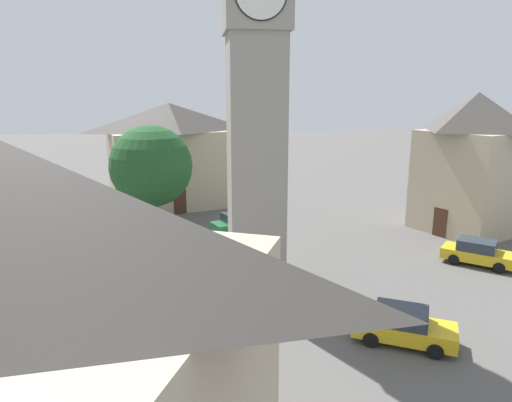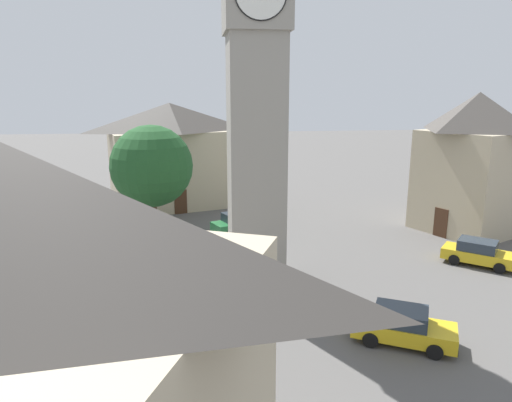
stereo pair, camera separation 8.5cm
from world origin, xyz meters
name	(u,v)px [view 1 (the left image)]	position (x,y,z in m)	size (l,w,h in m)	color
ground_plane	(256,282)	(0.00, 0.00, 0.00)	(200.00, 200.00, 0.00)	#565451
clock_tower	(256,21)	(0.00, 0.00, 13.53)	(4.24, 4.24, 23.09)	gray
car_blue_kerb	(239,223)	(0.02, 9.34, 0.76)	(4.46, 3.17, 1.53)	#236B38
car_silver_kerb	(478,253)	(13.66, 0.78, 0.76)	(4.20, 4.00, 1.53)	gold
car_red_corner	(53,274)	(-10.77, 0.73, 0.76)	(4.44, 2.80, 1.53)	silver
car_white_side	(403,326)	(5.17, -7.08, 0.76)	(4.43, 3.46, 1.53)	gold
pedestrian	(137,293)	(-6.05, -2.85, 1.01)	(0.55, 0.29, 1.69)	#706656
tree	(151,166)	(-6.10, 8.84, 5.20)	(5.69, 5.69, 8.05)	brown
building_shop_left	(472,162)	(17.07, 7.56, 5.21)	(8.51, 8.60, 10.21)	tan
building_corner_back	(171,155)	(-5.18, 18.07, 4.74)	(11.88, 8.44, 9.31)	tan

